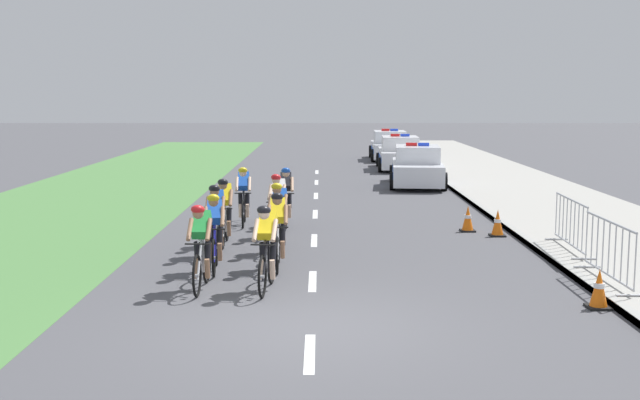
# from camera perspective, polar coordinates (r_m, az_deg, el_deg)

# --- Properties ---
(ground_plane) EXTENTS (160.00, 160.00, 0.00)m
(ground_plane) POSITION_cam_1_polar(r_m,az_deg,el_deg) (11.61, -0.78, -9.17)
(ground_plane) COLOR #4C4C51
(sidewalk_slab) EXTENTS (4.72, 60.00, 0.12)m
(sidewalk_slab) POSITION_cam_1_polar(r_m,az_deg,el_deg) (26.27, 15.30, 0.19)
(sidewalk_slab) COLOR #A3A099
(sidewalk_slab) RESTS_ON ground
(kerb_edge) EXTENTS (0.16, 60.00, 0.13)m
(kerb_edge) POSITION_cam_1_polar(r_m,az_deg,el_deg) (25.76, 10.40, 0.20)
(kerb_edge) COLOR #9E9E99
(kerb_edge) RESTS_ON ground
(grass_verge) EXTENTS (7.00, 60.00, 0.01)m
(grass_verge) POSITION_cam_1_polar(r_m,az_deg,el_deg) (26.41, -16.47, 0.06)
(grass_verge) COLOR #4C7F42
(grass_verge) RESTS_ON ground
(lane_markings_centre) EXTENTS (0.14, 25.60, 0.01)m
(lane_markings_centre) POSITION_cam_1_polar(r_m,az_deg,el_deg) (22.20, -0.46, -1.02)
(lane_markings_centre) COLOR white
(lane_markings_centre) RESTS_ON ground
(cyclist_lead) EXTENTS (0.42, 1.72, 1.56)m
(cyclist_lead) POSITION_cam_1_polar(r_m,az_deg,el_deg) (13.70, -8.69, -3.26)
(cyclist_lead) COLOR black
(cyclist_lead) RESTS_ON ground
(cyclist_second) EXTENTS (0.45, 1.72, 1.56)m
(cyclist_second) POSITION_cam_1_polar(r_m,az_deg,el_deg) (13.51, -3.98, -3.34)
(cyclist_second) COLOR black
(cyclist_second) RESTS_ON ground
(cyclist_third) EXTENTS (0.44, 1.72, 1.56)m
(cyclist_third) POSITION_cam_1_polar(r_m,az_deg,el_deg) (15.10, -7.74, -2.22)
(cyclist_third) COLOR black
(cyclist_third) RESTS_ON ground
(cyclist_fourth) EXTENTS (0.42, 1.72, 1.56)m
(cyclist_fourth) POSITION_cam_1_polar(r_m,az_deg,el_deg) (15.20, -3.18, -2.10)
(cyclist_fourth) COLOR black
(cyclist_fourth) RESTS_ON ground
(cyclist_fifth) EXTENTS (0.42, 1.72, 1.56)m
(cyclist_fifth) POSITION_cam_1_polar(r_m,az_deg,el_deg) (16.58, -7.62, -1.33)
(cyclist_fifth) COLOR black
(cyclist_fifth) RESTS_ON ground
(cyclist_sixth) EXTENTS (0.45, 1.72, 1.56)m
(cyclist_sixth) POSITION_cam_1_polar(r_m,az_deg,el_deg) (16.80, -3.11, -1.16)
(cyclist_sixth) COLOR black
(cyclist_sixth) RESTS_ON ground
(cyclist_seventh) EXTENTS (0.42, 1.72, 1.56)m
(cyclist_seventh) POSITION_cam_1_polar(r_m,az_deg,el_deg) (17.70, -7.03, -0.75)
(cyclist_seventh) COLOR black
(cyclist_seventh) RESTS_ON ground
(cyclist_eighth) EXTENTS (0.45, 1.72, 1.56)m
(cyclist_eighth) POSITION_cam_1_polar(r_m,az_deg,el_deg) (18.60, -3.17, -0.30)
(cyclist_eighth) COLOR black
(cyclist_eighth) RESTS_ON ground
(cyclist_ninth) EXTENTS (0.43, 1.72, 1.56)m
(cyclist_ninth) POSITION_cam_1_polar(r_m,az_deg,el_deg) (20.34, -5.65, 0.36)
(cyclist_ninth) COLOR black
(cyclist_ninth) RESTS_ON ground
(cyclist_tenth) EXTENTS (0.42, 1.72, 1.56)m
(cyclist_tenth) POSITION_cam_1_polar(r_m,az_deg,el_deg) (20.17, -2.59, 0.33)
(cyclist_tenth) COLOR black
(cyclist_tenth) RESTS_ON ground
(police_car_nearest) EXTENTS (2.28, 4.53, 1.59)m
(police_car_nearest) POSITION_cam_1_polar(r_m,az_deg,el_deg) (29.15, 6.92, 2.35)
(police_car_nearest) COLOR silver
(police_car_nearest) RESTS_ON ground
(police_car_second) EXTENTS (2.13, 4.47, 1.59)m
(police_car_second) POSITION_cam_1_polar(r_m,az_deg,el_deg) (35.47, 5.67, 3.32)
(police_car_second) COLOR white
(police_car_second) RESTS_ON ground
(police_car_third) EXTENTS (2.09, 4.45, 1.59)m
(police_car_third) POSITION_cam_1_polar(r_m,az_deg,el_deg) (40.63, 4.94, 3.88)
(police_car_third) COLOR silver
(police_car_third) RESTS_ON ground
(crowd_barrier_front) EXTENTS (0.50, 2.32, 1.07)m
(crowd_barrier_front) POSITION_cam_1_polar(r_m,az_deg,el_deg) (14.62, 20.06, -3.52)
(crowd_barrier_front) COLOR #B7BABF
(crowd_barrier_front) RESTS_ON sidewalk_slab
(crowd_barrier_middle) EXTENTS (0.58, 2.32, 1.07)m
(crowd_barrier_middle) POSITION_cam_1_polar(r_m,az_deg,el_deg) (17.34, 17.55, -1.70)
(crowd_barrier_middle) COLOR #B7BABF
(crowd_barrier_middle) RESTS_ON sidewalk_slab
(traffic_cone_near) EXTENTS (0.36, 0.36, 0.64)m
(traffic_cone_near) POSITION_cam_1_polar(r_m,az_deg,el_deg) (19.21, 12.62, -1.65)
(traffic_cone_near) COLOR black
(traffic_cone_near) RESTS_ON ground
(traffic_cone_mid) EXTENTS (0.36, 0.36, 0.64)m
(traffic_cone_mid) POSITION_cam_1_polar(r_m,az_deg,el_deg) (19.72, 10.53, -1.35)
(traffic_cone_mid) COLOR black
(traffic_cone_mid) RESTS_ON ground
(traffic_cone_far) EXTENTS (0.36, 0.36, 0.64)m
(traffic_cone_far) POSITION_cam_1_polar(r_m,az_deg,el_deg) (13.26, 19.42, -6.09)
(traffic_cone_far) COLOR black
(traffic_cone_far) RESTS_ON ground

